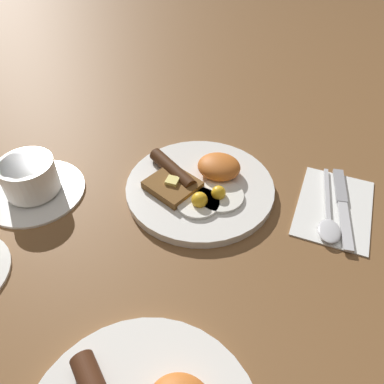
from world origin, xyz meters
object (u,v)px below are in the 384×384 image
(teacup_near, at_px, (31,181))
(knife, at_px, (342,202))
(spoon, at_px, (329,223))
(breakfast_plate_near, at_px, (200,185))

(teacup_near, xyz_separation_m, knife, (-0.50, -0.13, -0.02))
(knife, distance_m, spoon, 0.06)
(teacup_near, bearing_deg, spoon, -171.43)
(breakfast_plate_near, xyz_separation_m, spoon, (-0.21, 0.02, -0.00))
(teacup_near, distance_m, spoon, 0.49)
(spoon, bearing_deg, knife, 156.44)
(breakfast_plate_near, bearing_deg, teacup_near, 18.63)
(knife, bearing_deg, spoon, -25.34)
(knife, xyz_separation_m, spoon, (0.02, 0.06, 0.00))
(breakfast_plate_near, distance_m, knife, 0.24)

